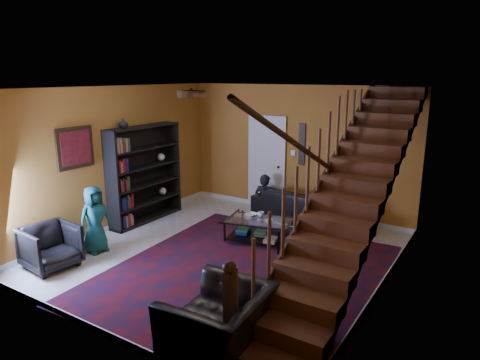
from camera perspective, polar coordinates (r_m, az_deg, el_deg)
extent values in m
plane|color=beige|center=(7.48, -2.01, -9.83)|extent=(5.50, 5.50, 0.00)
plane|color=#A35724|center=(9.38, 7.44, 3.92)|extent=(5.20, 0.00, 5.20)
plane|color=#A35724|center=(5.10, -19.94, -5.38)|extent=(5.20, 0.00, 5.20)
plane|color=#A35724|center=(8.74, -16.34, 2.74)|extent=(0.00, 5.50, 5.50)
plane|color=#A35724|center=(6.00, 18.85, -2.42)|extent=(0.00, 5.50, 5.50)
plane|color=white|center=(6.85, -2.22, 12.15)|extent=(5.50, 5.50, 0.00)
cube|color=silver|center=(9.70, 7.17, -3.97)|extent=(5.20, 0.02, 0.10)
cube|color=silver|center=(9.08, -15.72, -5.65)|extent=(0.02, 5.50, 0.10)
cube|color=#A35724|center=(6.14, 14.50, -2.51)|extent=(0.95, 4.92, 2.83)
cube|color=black|center=(6.27, 10.60, -1.22)|extent=(0.04, 5.02, 3.02)
cylinder|color=black|center=(6.15, 11.04, 2.79)|extent=(0.07, 4.20, 2.44)
cube|color=black|center=(4.61, -1.40, -18.32)|extent=(0.10, 0.10, 1.10)
cube|color=black|center=(9.08, -12.53, 0.80)|extent=(0.35, 1.80, 2.00)
cube|color=black|center=(9.23, -12.34, -2.83)|extent=(0.35, 1.72, 0.03)
cube|color=black|center=(9.04, -12.58, 1.78)|extent=(0.35, 1.72, 0.03)
cube|color=silver|center=(9.74, 3.58, 2.14)|extent=(0.82, 0.05, 2.05)
cube|color=maroon|center=(8.10, -21.12, 4.04)|extent=(0.04, 0.74, 0.74)
cube|color=black|center=(9.28, 8.26, 4.72)|extent=(0.14, 0.03, 0.90)
cylinder|color=#3F2814|center=(6.21, -6.48, 11.34)|extent=(0.40, 0.40, 0.10)
cube|color=#4E0E14|center=(6.79, 0.73, -12.30)|extent=(4.15, 4.68, 0.02)
imported|color=black|center=(9.04, 8.81, -3.50)|extent=(2.34, 1.12, 0.66)
imported|color=black|center=(7.49, -23.95, -8.13)|extent=(0.85, 0.83, 0.70)
imported|color=black|center=(4.94, -2.89, -18.49)|extent=(1.06, 1.19, 0.73)
imported|color=black|center=(9.54, 3.30, -3.12)|extent=(0.51, 0.35, 1.33)
imported|color=black|center=(8.80, 14.99, -5.19)|extent=(0.67, 0.55, 1.30)
imported|color=#1A6262|center=(7.77, -18.78, -4.99)|extent=(0.46, 0.63, 1.18)
cube|color=black|center=(7.89, -2.08, -6.79)|extent=(0.04, 0.04, 0.44)
cube|color=black|center=(7.36, 5.15, -8.41)|extent=(0.04, 0.04, 0.44)
cube|color=black|center=(8.38, 0.34, -5.52)|extent=(0.04, 0.04, 0.44)
cube|color=black|center=(7.89, 7.25, -6.92)|extent=(0.04, 0.04, 0.44)
cube|color=black|center=(7.90, 2.58, -7.57)|extent=(1.23, 0.87, 0.02)
cube|color=silver|center=(7.79, 2.60, -5.37)|extent=(1.30, 0.94, 0.02)
imported|color=#999999|center=(7.92, 2.79, -4.59)|extent=(0.16, 0.16, 0.10)
imported|color=#999999|center=(7.53, 3.95, -5.61)|extent=(0.14, 0.14, 0.10)
imported|color=#999999|center=(7.96, 1.51, -4.66)|extent=(0.24, 0.24, 0.05)
imported|color=#999999|center=(8.56, -15.28, 7.30)|extent=(0.18, 0.18, 0.19)
cylinder|color=red|center=(7.96, -20.10, -8.44)|extent=(0.15, 0.15, 0.15)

